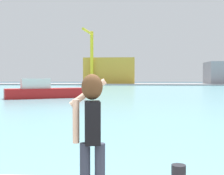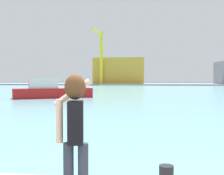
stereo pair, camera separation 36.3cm
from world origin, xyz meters
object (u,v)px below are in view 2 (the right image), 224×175
Objects in this scene: port_crane at (100,52)px; warehouse_left at (119,71)px; boat_moored at (51,91)px; person_photographer at (75,125)px.

warehouse_left is at bearing 52.84° from port_crane.
warehouse_left is at bearing 60.65° from boat_moored.
warehouse_left reaches higher than person_photographer.
port_crane reaches higher than boat_moored.
port_crane is at bearing -127.16° from warehouse_left.
boat_moored is 0.52× the size of port_crane.
port_crane is (-3.85, 57.68, 9.30)m from boat_moored.
warehouse_left is 10.22m from port_crane.
person_photographer reaches higher than boat_moored.
person_photographer is at bearing -81.12° from port_crane.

